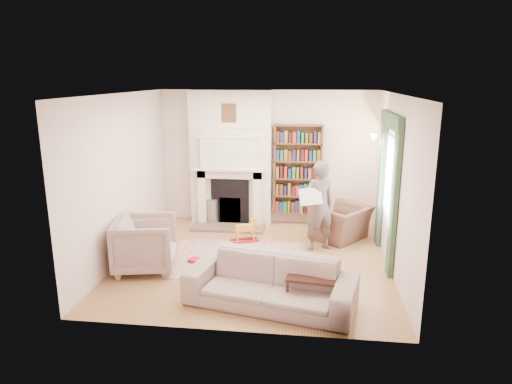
# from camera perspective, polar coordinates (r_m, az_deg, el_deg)

# --- Properties ---
(floor) EXTENTS (4.50, 4.50, 0.00)m
(floor) POSITION_cam_1_polar(r_m,az_deg,el_deg) (7.91, -0.22, -8.55)
(floor) COLOR olive
(floor) RESTS_ON ground
(ceiling) EXTENTS (4.50, 4.50, 0.00)m
(ceiling) POSITION_cam_1_polar(r_m,az_deg,el_deg) (7.29, -0.25, 12.17)
(ceiling) COLOR white
(ceiling) RESTS_ON wall_back
(wall_back) EXTENTS (4.50, 0.00, 4.50)m
(wall_back) POSITION_cam_1_polar(r_m,az_deg,el_deg) (9.67, 1.45, 4.34)
(wall_back) COLOR silver
(wall_back) RESTS_ON floor
(wall_front) EXTENTS (4.50, 0.00, 4.50)m
(wall_front) POSITION_cam_1_polar(r_m,az_deg,el_deg) (5.33, -3.29, -3.99)
(wall_front) COLOR silver
(wall_front) RESTS_ON floor
(wall_left) EXTENTS (0.00, 4.50, 4.50)m
(wall_left) POSITION_cam_1_polar(r_m,az_deg,el_deg) (8.07, -16.30, 1.77)
(wall_left) COLOR silver
(wall_left) RESTS_ON floor
(wall_right) EXTENTS (0.00, 4.50, 4.50)m
(wall_right) POSITION_cam_1_polar(r_m,az_deg,el_deg) (7.54, 16.99, 0.86)
(wall_right) COLOR silver
(wall_right) RESTS_ON floor
(fireplace) EXTENTS (1.70, 0.58, 2.80)m
(fireplace) POSITION_cam_1_polar(r_m,az_deg,el_deg) (9.58, -3.15, 4.15)
(fireplace) COLOR silver
(fireplace) RESTS_ON floor
(bookcase) EXTENTS (1.00, 0.24, 1.85)m
(bookcase) POSITION_cam_1_polar(r_m,az_deg,el_deg) (9.54, 5.26, 2.78)
(bookcase) COLOR brown
(bookcase) RESTS_ON floor
(window) EXTENTS (0.02, 0.90, 1.30)m
(window) POSITION_cam_1_polar(r_m,az_deg,el_deg) (7.91, 16.43, 1.88)
(window) COLOR silver
(window) RESTS_ON wall_right
(curtain_left) EXTENTS (0.07, 0.32, 2.40)m
(curtain_left) POSITION_cam_1_polar(r_m,az_deg,el_deg) (7.29, 16.88, -1.20)
(curtain_left) COLOR #2C452C
(curtain_left) RESTS_ON floor
(curtain_right) EXTENTS (0.07, 0.32, 2.40)m
(curtain_right) POSITION_cam_1_polar(r_m,az_deg,el_deg) (8.63, 15.37, 1.26)
(curtain_right) COLOR #2C452C
(curtain_right) RESTS_ON floor
(pelmet) EXTENTS (0.09, 1.70, 0.24)m
(pelmet) POSITION_cam_1_polar(r_m,az_deg,el_deg) (7.77, 16.59, 8.61)
(pelmet) COLOR #2C452C
(pelmet) RESTS_ON wall_right
(wall_sconce) EXTENTS (0.20, 0.24, 0.24)m
(wall_sconce) POSITION_cam_1_polar(r_m,az_deg,el_deg) (8.88, 14.22, 6.29)
(wall_sconce) COLOR gold
(wall_sconce) RESTS_ON wall_right
(rug) EXTENTS (2.37, 1.84, 0.01)m
(rug) POSITION_cam_1_polar(r_m,az_deg,el_deg) (7.97, -2.55, -8.34)
(rug) COLOR beige
(rug) RESTS_ON floor
(armchair_reading) EXTENTS (1.31, 1.33, 0.65)m
(armchair_reading) POSITION_cam_1_polar(r_m,az_deg,el_deg) (8.97, 10.59, -3.78)
(armchair_reading) COLOR #50302A
(armchair_reading) RESTS_ON floor
(armchair_left) EXTENTS (1.12, 1.10, 0.87)m
(armchair_left) POSITION_cam_1_polar(r_m,az_deg,el_deg) (7.63, -13.66, -6.35)
(armchair_left) COLOR #BBB09A
(armchair_left) RESTS_ON floor
(sofa) EXTENTS (2.44, 1.37, 0.67)m
(sofa) POSITION_cam_1_polar(r_m,az_deg,el_deg) (6.35, 1.82, -11.22)
(sofa) COLOR #BFB39E
(sofa) RESTS_ON floor
(man_reading) EXTENTS (0.71, 0.62, 1.64)m
(man_reading) POSITION_cam_1_polar(r_m,az_deg,el_deg) (8.23, 7.86, -1.71)
(man_reading) COLOR #564945
(man_reading) RESTS_ON floor
(newspaper) EXTENTS (0.43, 0.30, 0.29)m
(newspaper) POSITION_cam_1_polar(r_m,az_deg,el_deg) (7.98, 6.85, -0.56)
(newspaper) COLOR silver
(newspaper) RESTS_ON man_reading
(coffee_table) EXTENTS (0.75, 0.53, 0.45)m
(coffee_table) POSITION_cam_1_polar(r_m,az_deg,el_deg) (6.42, 7.13, -12.12)
(coffee_table) COLOR #371B13
(coffee_table) RESTS_ON floor
(paraffin_heater) EXTENTS (0.29, 0.29, 0.55)m
(paraffin_heater) POSITION_cam_1_polar(r_m,az_deg,el_deg) (9.73, -5.45, -2.46)
(paraffin_heater) COLOR #929598
(paraffin_heater) RESTS_ON floor
(rocking_horse) EXTENTS (0.56, 0.40, 0.46)m
(rocking_horse) POSITION_cam_1_polar(r_m,az_deg,el_deg) (8.67, -1.43, -4.84)
(rocking_horse) COLOR gold
(rocking_horse) RESTS_ON rug
(board_game) EXTENTS (0.48, 0.48, 0.03)m
(board_game) POSITION_cam_1_polar(r_m,az_deg,el_deg) (7.63, -0.97, -9.22)
(board_game) COLOR gold
(board_game) RESTS_ON rug
(game_box_lid) EXTENTS (0.34, 0.28, 0.05)m
(game_box_lid) POSITION_cam_1_polar(r_m,az_deg,el_deg) (7.87, -7.28, -8.51)
(game_box_lid) COLOR red
(game_box_lid) RESTS_ON rug
(comic_annuals) EXTENTS (0.71, 0.72, 0.02)m
(comic_annuals) POSITION_cam_1_polar(r_m,az_deg,el_deg) (7.57, 1.77, -9.49)
(comic_annuals) COLOR red
(comic_annuals) RESTS_ON rug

